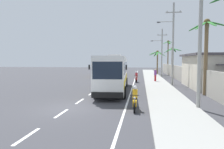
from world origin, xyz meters
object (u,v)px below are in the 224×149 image
object	(u,v)px
coach_bus_foreground	(114,72)
palm_farthest	(157,57)
utility_pole_nearest	(200,35)
pedestrian_near_kerb	(155,75)
motorcycle_beside_bus	(135,100)
palm_nearest	(172,56)
palm_fourth	(168,50)
utility_pole_far	(162,51)
coach_bus_far_lane	(110,66)
palm_third	(206,44)
motorcycle_trailing	(136,78)
utility_pole_mid	(173,42)

from	to	relation	value
coach_bus_foreground	palm_farthest	xyz separation A→B (m)	(6.36, 25.75, 2.01)
utility_pole_nearest	pedestrian_near_kerb	bearing A→B (deg)	95.51
coach_bus_foreground	motorcycle_beside_bus	distance (m)	8.58
palm_nearest	motorcycle_beside_bus	bearing A→B (deg)	-102.63
coach_bus_foreground	palm_fourth	world-z (taller)	palm_fourth
coach_bus_foreground	pedestrian_near_kerb	world-z (taller)	coach_bus_foreground
utility_pole_far	palm_nearest	distance (m)	2.59
utility_pole_far	motorcycle_beside_bus	bearing A→B (deg)	-98.68
pedestrian_near_kerb	palm_farthest	xyz separation A→B (m)	(1.50, 16.40, 2.91)
motorcycle_beside_bus	palm_fourth	bearing A→B (deg)	79.73
coach_bus_far_lane	palm_farthest	bearing A→B (deg)	27.78
pedestrian_near_kerb	palm_nearest	distance (m)	12.45
utility_pole_nearest	palm_third	xyz separation A→B (m)	(2.09, 5.79, -0.10)
coach_bus_far_lane	palm_nearest	bearing A→B (deg)	1.13
motorcycle_trailing	palm_nearest	bearing A→B (deg)	60.70
motorcycle_beside_bus	motorcycle_trailing	xyz separation A→B (m)	(-0.29, 16.82, 0.02)
palm_farthest	utility_pole_mid	bearing A→B (deg)	-88.88
motorcycle_trailing	utility_pole_mid	world-z (taller)	utility_pole_mid
coach_bus_foreground	utility_pole_mid	size ratio (longest dim) A/B	1.20
coach_bus_foreground	utility_pole_far	distance (m)	21.01
palm_third	pedestrian_near_kerb	bearing A→B (deg)	108.75
motorcycle_trailing	palm_third	xyz separation A→B (m)	(6.43, -10.24, 3.97)
motorcycle_trailing	coach_bus_foreground	bearing A→B (deg)	-103.73
motorcycle_trailing	utility_pole_far	bearing A→B (deg)	67.57
palm_nearest	utility_pole_mid	bearing A→B (deg)	-98.40
utility_pole_nearest	palm_nearest	distance (m)	28.19
coach_bus_foreground	motorcycle_trailing	world-z (taller)	coach_bus_foreground
pedestrian_near_kerb	palm_fourth	xyz separation A→B (m)	(4.01, 18.11, 4.54)
motorcycle_trailing	palm_farthest	distance (m)	17.88
palm_third	palm_farthest	world-z (taller)	palm_third
pedestrian_near_kerb	utility_pole_mid	distance (m)	5.78
coach_bus_far_lane	motorcycle_trailing	world-z (taller)	coach_bus_far_lane
palm_fourth	palm_farthest	world-z (taller)	palm_fourth
coach_bus_foreground	motorcycle_beside_bus	world-z (taller)	coach_bus_foreground
utility_pole_far	coach_bus_foreground	bearing A→B (deg)	-108.69
palm_nearest	palm_fourth	distance (m)	6.90
utility_pole_mid	utility_pole_far	world-z (taller)	utility_pole_mid
utility_pole_far	coach_bus_far_lane	bearing A→B (deg)	175.57
palm_nearest	utility_pole_far	bearing A→B (deg)	-154.85
motorcycle_beside_bus	palm_fourth	world-z (taller)	palm_fourth
pedestrian_near_kerb	utility_pole_mid	xyz separation A→B (m)	(1.88, -3.17, 4.46)
motorcycle_trailing	utility_pole_nearest	distance (m)	17.10
palm_third	palm_fourth	xyz separation A→B (m)	(0.31, 29.01, 0.98)
palm_third	utility_pole_mid	bearing A→B (deg)	103.23
coach_bus_far_lane	palm_farthest	size ratio (longest dim) A/B	2.33
palm_nearest	palm_fourth	bearing A→B (deg)	90.18
palm_nearest	pedestrian_near_kerb	bearing A→B (deg)	-109.49
pedestrian_near_kerb	palm_fourth	world-z (taller)	palm_fourth
coach_bus_foreground	palm_fourth	xyz separation A→B (m)	(8.87, 27.47, 3.64)
motorcycle_beside_bus	palm_fourth	distance (m)	36.52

